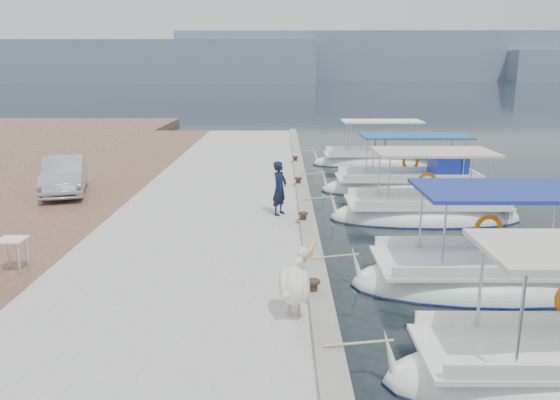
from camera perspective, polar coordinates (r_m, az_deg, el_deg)
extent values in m
plane|color=black|center=(14.04, 4.08, -6.15)|extent=(400.00, 400.00, 0.00)
cube|color=#A5A59F|center=(18.84, -6.04, -0.26)|extent=(6.00, 40.00, 0.50)
cube|color=gray|center=(18.67, 2.45, 0.66)|extent=(0.44, 40.00, 0.12)
cube|color=brown|center=(20.02, -20.42, -0.22)|extent=(4.00, 40.00, 0.50)
cube|color=slate|center=(211.61, -16.41, 13.66)|extent=(140.00, 40.00, 14.00)
cube|color=slate|center=(226.94, 11.02, 14.42)|extent=(160.00, 40.00, 18.00)
cylinder|color=silver|center=(8.19, 23.79, -12.03)|extent=(0.05, 0.05, 1.60)
ellipsoid|color=white|center=(13.18, 21.14, -8.18)|extent=(6.24, 2.49, 1.30)
ellipsoid|color=#162C9B|center=(13.19, 21.13, -8.26)|extent=(6.27, 2.54, 0.22)
cube|color=white|center=(13.01, 21.32, -6.13)|extent=(5.12, 2.14, 0.08)
cube|color=navy|center=(12.64, 22.62, 0.93)|extent=(3.74, 2.29, 0.08)
cylinder|color=silver|center=(11.48, 16.73, -4.14)|extent=(0.05, 0.05, 1.60)
torus|color=orange|center=(14.03, 20.94, -2.76)|extent=(0.68, 0.12, 0.68)
ellipsoid|color=white|center=(18.18, 14.87, -1.80)|extent=(6.11, 2.30, 1.30)
ellipsoid|color=#162C9B|center=(18.19, 14.87, -1.87)|extent=(6.14, 2.34, 0.22)
cube|color=white|center=(18.06, 14.97, -0.27)|extent=(5.01, 1.97, 0.08)
cube|color=beige|center=(17.79, 15.77, 4.86)|extent=(3.66, 2.11, 0.08)
cylinder|color=silver|center=(16.76, 11.31, 1.68)|extent=(0.05, 0.05, 1.60)
torus|color=orange|center=(19.07, 15.11, 1.82)|extent=(0.68, 0.12, 0.68)
ellipsoid|color=white|center=(22.16, 13.16, 1.02)|extent=(6.82, 2.15, 1.30)
ellipsoid|color=#162C9B|center=(22.16, 13.15, 0.97)|extent=(6.86, 2.19, 0.22)
cube|color=white|center=(22.06, 13.23, 2.29)|extent=(5.60, 1.85, 0.08)
cube|color=#1E5899|center=(21.85, 13.90, 6.51)|extent=(4.09, 1.98, 0.08)
cylinder|color=silver|center=(20.84, 9.70, 4.05)|extent=(0.05, 0.05, 1.60)
torus|color=orange|center=(23.02, 13.46, 3.88)|extent=(0.68, 0.12, 0.68)
cube|color=#162C9B|center=(22.36, 17.15, 3.63)|extent=(1.20, 1.50, 1.00)
ellipsoid|color=white|center=(27.98, 10.08, 3.74)|extent=(6.46, 2.02, 1.30)
ellipsoid|color=#162C9B|center=(27.98, 10.08, 3.70)|extent=(6.49, 2.06, 0.22)
cube|color=white|center=(27.90, 10.13, 4.75)|extent=(5.29, 1.74, 0.08)
cube|color=white|center=(27.73, 10.60, 8.09)|extent=(3.87, 1.86, 0.08)
cylinder|color=silver|center=(26.83, 7.39, 6.23)|extent=(0.05, 0.05, 1.60)
torus|color=orange|center=(28.83, 10.43, 5.92)|extent=(0.68, 0.12, 0.68)
cylinder|color=black|center=(10.52, 3.46, -9.26)|extent=(0.18, 0.18, 0.30)
cylinder|color=black|center=(10.47, 3.47, -8.51)|extent=(0.28, 0.28, 0.05)
cylinder|color=black|center=(15.25, 2.45, -1.95)|extent=(0.18, 0.18, 0.30)
cylinder|color=black|center=(15.21, 2.45, -1.41)|extent=(0.28, 0.28, 0.05)
cylinder|color=black|center=(20.11, 1.92, 1.86)|extent=(0.18, 0.18, 0.30)
cylinder|color=black|center=(20.08, 1.93, 2.28)|extent=(0.28, 0.28, 0.05)
cylinder|color=black|center=(25.02, 1.60, 4.19)|extent=(0.18, 0.18, 0.30)
cylinder|color=black|center=(25.00, 1.61, 4.53)|extent=(0.28, 0.28, 0.05)
cylinder|color=tan|center=(9.76, 1.01, -10.96)|extent=(0.06, 0.06, 0.35)
cylinder|color=tan|center=(9.70, 1.99, -11.12)|extent=(0.06, 0.06, 0.35)
ellipsoid|color=white|center=(9.58, 1.51, -8.92)|extent=(0.78, 0.96, 0.65)
cylinder|color=white|center=(9.74, 2.17, -6.79)|extent=(0.24, 0.33, 0.35)
sphere|color=white|center=(9.76, 2.39, -5.49)|extent=(0.21, 0.21, 0.21)
cone|color=#EAA566|center=(10.08, 3.03, -5.47)|extent=(0.34, 0.63, 0.25)
imported|color=black|center=(16.06, -0.04, 1.24)|extent=(0.62, 0.70, 1.60)
imported|color=#ACB8C5|center=(20.34, -21.62, 2.40)|extent=(2.35, 4.01, 1.25)
cylinder|color=silver|center=(12.71, -25.66, -5.59)|extent=(0.06, 0.06, 0.70)
cylinder|color=silver|center=(13.22, -26.48, -4.96)|extent=(0.06, 0.06, 0.70)
cylinder|color=silver|center=(13.05, -24.91, -5.03)|extent=(0.06, 0.06, 0.70)
cube|color=white|center=(12.86, -26.25, -3.73)|extent=(0.55, 0.55, 0.03)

